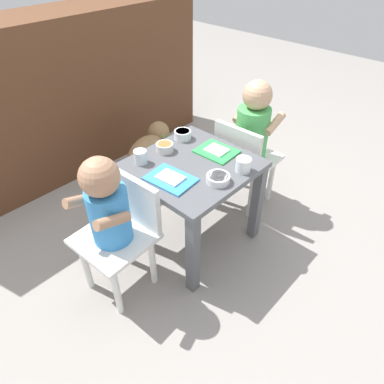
{
  "coord_description": "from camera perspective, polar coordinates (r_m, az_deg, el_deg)",
  "views": [
    {
      "loc": [
        -0.91,
        -0.86,
        1.29
      ],
      "look_at": [
        0.0,
        0.0,
        0.29
      ],
      "focal_mm": 32.29,
      "sensor_mm": 36.0,
      "label": 1
    }
  ],
  "objects": [
    {
      "name": "ground_plane",
      "position": [
        1.8,
        0.0,
        -7.31
      ],
      "size": [
        7.0,
        7.0,
        0.0
      ],
      "primitive_type": "plane",
      "color": "gray"
    },
    {
      "name": "cereal_bowl_right_side",
      "position": [
        1.59,
        -4.54,
        7.41
      ],
      "size": [
        0.08,
        0.08,
        0.04
      ],
      "color": "silver",
      "rests_on": "dining_table"
    },
    {
      "name": "veggie_bowl_far",
      "position": [
        1.69,
        -1.56,
        9.49
      ],
      "size": [
        0.08,
        0.08,
        0.04
      ],
      "color": "white",
      "rests_on": "dining_table"
    },
    {
      "name": "seated_child_left",
      "position": [
        1.34,
        -13.2,
        -3.12
      ],
      "size": [
        0.3,
        0.3,
        0.67
      ],
      "color": "silver",
      "rests_on": "ground"
    },
    {
      "name": "seated_child_right",
      "position": [
        1.79,
        9.71,
        9.59
      ],
      "size": [
        0.29,
        0.29,
        0.71
      ],
      "color": "silver",
      "rests_on": "ground"
    },
    {
      "name": "food_tray_left",
      "position": [
        1.42,
        -3.57,
        2.22
      ],
      "size": [
        0.16,
        0.21,
        0.02
      ],
      "color": "#388CD8",
      "rests_on": "dining_table"
    },
    {
      "name": "dining_table",
      "position": [
        1.56,
        0.0,
        1.95
      ],
      "size": [
        0.51,
        0.5,
        0.45
      ],
      "color": "#515459",
      "rests_on": "ground"
    },
    {
      "name": "cereal_bowl_left_side",
      "position": [
        1.4,
        4.33,
        2.27
      ],
      "size": [
        0.1,
        0.1,
        0.03
      ],
      "color": "white",
      "rests_on": "dining_table"
    },
    {
      "name": "dog",
      "position": [
        2.11,
        -7.18,
        6.84
      ],
      "size": [
        0.44,
        0.3,
        0.31
      ],
      "color": "olive",
      "rests_on": "ground"
    },
    {
      "name": "water_cup_left",
      "position": [
        1.52,
        -8.51,
        5.64
      ],
      "size": [
        0.06,
        0.06,
        0.06
      ],
      "color": "white",
      "rests_on": "dining_table"
    },
    {
      "name": "water_cup_right",
      "position": [
        1.47,
        8.46,
        4.33
      ],
      "size": [
        0.07,
        0.07,
        0.06
      ],
      "color": "white",
      "rests_on": "dining_table"
    },
    {
      "name": "kitchen_cabinet_back",
      "position": [
        2.29,
        -20.52,
        14.73
      ],
      "size": [
        1.87,
        0.39,
        0.91
      ],
      "primitive_type": "cube",
      "color": "#56331E",
      "rests_on": "ground"
    },
    {
      "name": "food_tray_right",
      "position": [
        1.59,
        4.07,
        6.76
      ],
      "size": [
        0.15,
        0.18,
        0.02
      ],
      "color": "green",
      "rests_on": "dining_table"
    }
  ]
}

